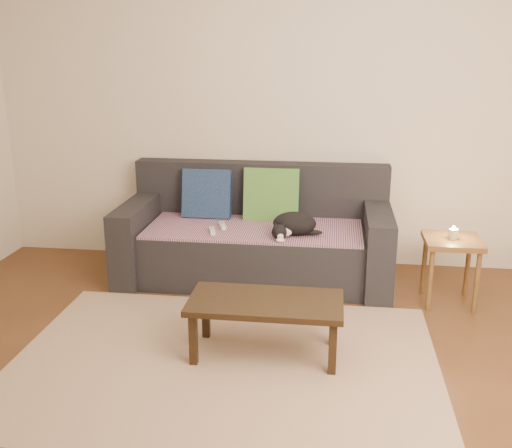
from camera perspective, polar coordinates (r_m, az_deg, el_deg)
name	(u,v)px	position (r m, az deg, el deg)	size (l,w,h in m)	color
ground	(219,377)	(3.49, -3.52, -14.38)	(4.50, 4.50, 0.00)	brown
back_wall	(263,108)	(4.99, 0.66, 10.95)	(4.50, 0.04, 2.60)	beige
sofa	(256,239)	(4.78, 0.00, -1.47)	(2.10, 0.94, 0.87)	#232328
throw_blanket	(254,228)	(4.66, -0.15, -0.41)	(1.66, 0.74, 0.02)	#3C274A
cushion_navy	(207,194)	(4.92, -4.68, 2.90)	(0.40, 0.10, 0.40)	#0F2142
cushion_green	(272,196)	(4.84, 1.49, 2.71)	(0.44, 0.11, 0.44)	#0C5242
cat	(293,224)	(4.45, 3.58, -0.03)	(0.41, 0.39, 0.17)	black
wii_remote_a	(223,226)	(4.64, -3.21, -0.18)	(0.15, 0.04, 0.03)	white
wii_remote_b	(212,231)	(4.52, -4.19, -0.67)	(0.15, 0.04, 0.03)	white
side_table	(452,250)	(4.47, 18.14, -2.38)	(0.39, 0.39, 0.49)	brown
candle	(453,234)	(4.43, 18.28, -0.88)	(0.06, 0.06, 0.09)	beige
rug	(224,363)	(3.62, -3.06, -13.08)	(2.50, 1.80, 0.01)	tan
coffee_table	(266,307)	(3.56, 0.92, -7.91)	(0.91, 0.45, 0.36)	black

